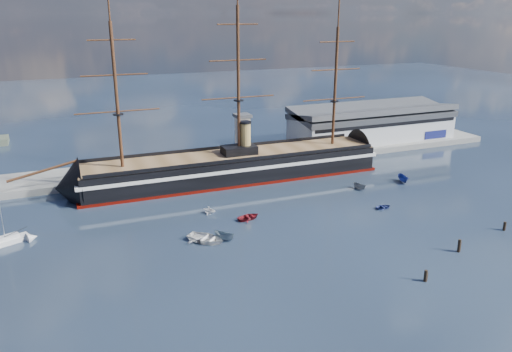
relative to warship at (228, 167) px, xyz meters
name	(u,v)px	position (x,y,z in m)	size (l,w,h in m)	color
ground	(276,199)	(6.83, -20.00, -4.04)	(600.00, 600.00, 0.00)	black
quay	(259,160)	(16.83, 16.00, -4.04)	(180.00, 18.00, 2.00)	slate
warehouse	(372,124)	(64.83, 20.00, 3.95)	(63.00, 21.00, 11.60)	#B7BABC
quay_tower	(243,136)	(9.83, 13.00, 5.72)	(5.00, 5.00, 15.00)	silver
warship	(228,167)	(0.00, 0.00, 0.00)	(112.96, 17.19, 53.94)	black
sailboat	(8,240)	(-58.42, -22.68, -3.17)	(8.82, 5.49, 13.61)	silver
motorboat_a	(224,240)	(-14.50, -39.04, -4.04)	(5.90, 2.16, 2.36)	gray
motorboat_b	(249,219)	(-5.15, -30.14, -4.04)	(3.65, 1.46, 1.70)	maroon
motorboat_c	(359,189)	(31.99, -21.94, -4.04)	(5.21, 1.91, 2.09)	slate
motorboat_d	(209,213)	(-12.91, -22.90, -4.04)	(5.68, 2.46, 2.08)	white
motorboat_e	(383,208)	(29.37, -36.82, -4.04)	(2.69, 1.08, 1.25)	navy
motorboat_f	(403,182)	(47.28, -21.75, -4.04)	(6.52, 2.39, 2.61)	navy
motorboat_g	(206,242)	(-18.50, -38.36, -4.04)	(5.38, 2.15, 2.51)	silver
piling_near_mid	(425,281)	(14.35, -70.18, -4.04)	(0.64, 0.64, 2.99)	black
piling_near_right	(458,252)	(29.03, -63.17, -4.04)	(0.64, 0.64, 3.52)	black
piling_far_right	(504,230)	(46.79, -58.71, -4.04)	(0.64, 0.64, 2.81)	black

